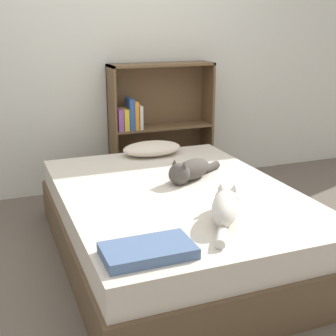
# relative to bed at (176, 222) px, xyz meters

# --- Properties ---
(ground_plane) EXTENTS (8.00, 8.00, 0.00)m
(ground_plane) POSITION_rel_bed_xyz_m (0.00, 0.00, -0.22)
(ground_plane) COLOR brown
(wall_back) EXTENTS (8.00, 0.06, 2.50)m
(wall_back) POSITION_rel_bed_xyz_m (0.00, 1.45, 1.03)
(wall_back) COLOR silver
(wall_back) RESTS_ON ground_plane
(bed) EXTENTS (1.44, 1.97, 0.44)m
(bed) POSITION_rel_bed_xyz_m (0.00, 0.00, 0.00)
(bed) COLOR brown
(bed) RESTS_ON ground_plane
(pillow) EXTENTS (0.47, 0.29, 0.11)m
(pillow) POSITION_rel_bed_xyz_m (0.12, 0.81, 0.28)
(pillow) COLOR beige
(pillow) RESTS_ON bed
(cat_light) EXTENTS (0.35, 0.49, 0.16)m
(cat_light) POSITION_rel_bed_xyz_m (0.07, -0.52, 0.30)
(cat_light) COLOR beige
(cat_light) RESTS_ON bed
(cat_dark) EXTENTS (0.47, 0.33, 0.16)m
(cat_dark) POSITION_rel_bed_xyz_m (0.15, 0.14, 0.29)
(cat_dark) COLOR #47423D
(cat_dark) RESTS_ON bed
(bookshelf) EXTENTS (0.92, 0.26, 1.10)m
(bookshelf) POSITION_rel_bed_xyz_m (0.34, 1.32, 0.35)
(bookshelf) COLOR brown
(bookshelf) RESTS_ON ground_plane
(blanket_fold) EXTENTS (0.41, 0.24, 0.05)m
(blanket_fold) POSITION_rel_bed_xyz_m (-0.45, -0.75, 0.25)
(blanket_fold) COLOR #4C668E
(blanket_fold) RESTS_ON bed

